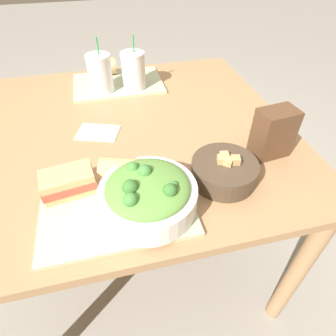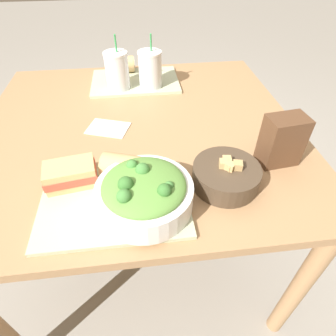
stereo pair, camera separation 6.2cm
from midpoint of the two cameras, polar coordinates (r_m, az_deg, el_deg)
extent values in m
plane|color=gray|center=(1.59, -2.75, -14.83)|extent=(12.00, 12.00, 0.00)
cube|color=#A37A51|center=(1.05, -4.09, 7.95)|extent=(1.15, 1.09, 0.03)
cylinder|color=#A37A51|center=(1.18, 26.74, -20.76)|extent=(0.06, 0.06, 0.73)
cylinder|color=#A37A51|center=(1.73, -21.90, 4.75)|extent=(0.06, 0.06, 0.73)
cylinder|color=#A37A51|center=(1.75, 12.55, 7.49)|extent=(0.06, 0.06, 0.73)
cube|color=#B2BC99|center=(0.76, -8.34, -7.07)|extent=(0.39, 0.27, 0.01)
cube|color=#B2BC99|center=(1.35, -5.32, 17.13)|extent=(0.39, 0.27, 0.01)
cylinder|color=white|center=(0.71, -1.88, -5.78)|extent=(0.25, 0.25, 0.07)
ellipsoid|color=#5B8E3D|center=(0.68, -1.95, -3.62)|extent=(0.21, 0.21, 0.05)
sphere|color=#38702D|center=(0.66, -5.75, -3.42)|extent=(0.04, 0.04, 0.04)
sphere|color=#427F38|center=(0.69, -2.78, -0.53)|extent=(0.04, 0.04, 0.04)
sphere|color=#38702D|center=(0.64, 2.18, -4.71)|extent=(0.03, 0.03, 0.03)
sphere|color=#427F38|center=(0.71, -4.69, 0.47)|extent=(0.03, 0.03, 0.03)
sphere|color=#427F38|center=(0.63, -5.99, -5.85)|extent=(0.03, 0.03, 0.03)
sphere|color=#427F38|center=(0.66, 3.07, -3.79)|extent=(0.02, 0.02, 0.02)
cube|color=beige|center=(0.67, -1.63, -3.86)|extent=(0.06, 0.06, 0.01)
cube|color=beige|center=(0.64, -1.59, -6.65)|extent=(0.04, 0.04, 0.01)
cube|color=beige|center=(0.67, 2.69, -3.72)|extent=(0.05, 0.05, 0.01)
cylinder|color=#473828|center=(0.81, 13.96, -1.60)|extent=(0.19, 0.19, 0.06)
cylinder|color=#4C2814|center=(0.79, 14.24, -0.35)|extent=(0.17, 0.17, 0.01)
cube|color=tan|center=(0.78, 16.29, 0.34)|extent=(0.03, 0.03, 0.02)
cube|color=tan|center=(0.78, 14.86, 0.17)|extent=(0.03, 0.03, 0.02)
cube|color=tan|center=(0.79, 14.18, 1.35)|extent=(0.03, 0.03, 0.02)
cube|color=tan|center=(0.78, 14.83, 0.09)|extent=(0.03, 0.03, 0.02)
cube|color=tan|center=(0.78, 13.62, 0.68)|extent=(0.03, 0.03, 0.02)
cube|color=tan|center=(0.82, -16.69, -2.42)|extent=(0.15, 0.10, 0.02)
cube|color=#C64C38|center=(0.80, -16.99, -1.31)|extent=(0.15, 0.11, 0.02)
cube|color=tan|center=(0.79, -17.31, -0.15)|extent=(0.15, 0.10, 0.02)
cylinder|color=tan|center=(0.79, -7.04, 0.19)|extent=(0.13, 0.11, 0.07)
cylinder|color=beige|center=(0.78, -3.50, -0.35)|extent=(0.03, 0.07, 0.07)
cylinder|color=tan|center=(1.41, -7.90, 20.09)|extent=(0.11, 0.08, 0.07)
cylinder|color=beige|center=(1.42, -5.73, 20.30)|extent=(0.01, 0.07, 0.07)
cylinder|color=silver|center=(1.25, -8.71, 18.77)|extent=(0.10, 0.10, 0.14)
cylinder|color=black|center=(1.26, -8.67, 18.40)|extent=(0.09, 0.09, 0.12)
cylinder|color=white|center=(1.23, -9.10, 22.01)|extent=(0.10, 0.10, 0.01)
cylinder|color=green|center=(1.21, -8.91, 23.57)|extent=(0.01, 0.02, 0.08)
cylinder|color=silver|center=(1.26, -2.05, 19.21)|extent=(0.10, 0.10, 0.14)
cylinder|color=#701E47|center=(1.26, -2.04, 18.84)|extent=(0.09, 0.09, 0.12)
cylinder|color=white|center=(1.23, -2.14, 22.39)|extent=(0.10, 0.10, 0.01)
cylinder|color=green|center=(1.22, -1.81, 23.94)|extent=(0.01, 0.02, 0.08)
cube|color=brown|center=(0.91, 24.12, 5.06)|extent=(0.12, 0.09, 0.16)
cube|color=silver|center=(1.03, -10.29, 7.93)|extent=(0.17, 0.14, 0.00)
camera|label=1|loc=(0.03, -87.55, 2.22)|focal=30.00mm
camera|label=2|loc=(0.03, 92.45, -2.22)|focal=30.00mm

